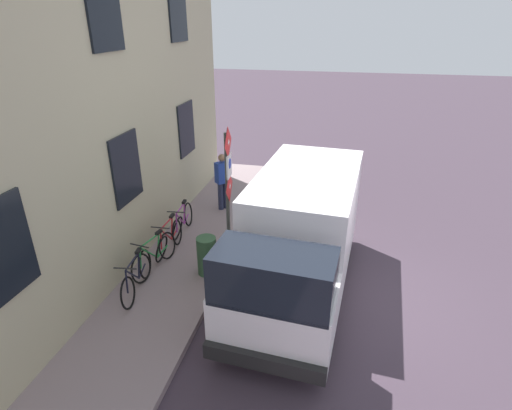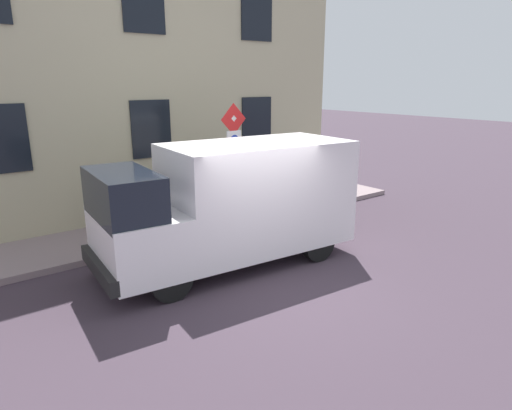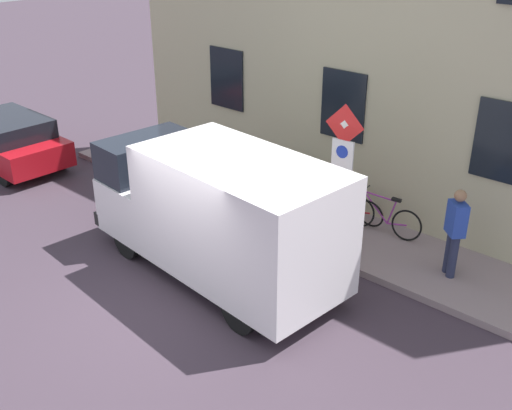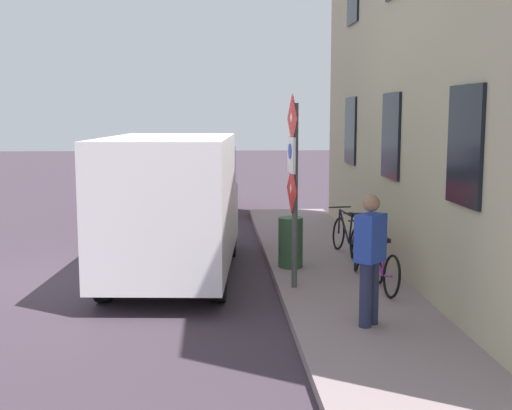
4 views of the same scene
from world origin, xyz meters
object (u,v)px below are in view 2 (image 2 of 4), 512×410
(bicycle_purple, at_px, (213,197))
(bicycle_black, at_px, (126,212))
(bicycle_green, at_px, (157,207))
(bicycle_red, at_px, (186,202))
(litter_bin, at_px, (183,214))
(sign_post_stacked, at_px, (234,151))
(pedestrian, at_px, (274,173))
(delivery_van, at_px, (233,202))

(bicycle_purple, distance_m, bicycle_black, 2.58)
(bicycle_green, bearing_deg, bicycle_red, -171.62)
(bicycle_purple, distance_m, litter_bin, 2.02)
(bicycle_purple, bearing_deg, sign_post_stacked, 76.62)
(bicycle_purple, relative_size, bicycle_red, 1.00)
(bicycle_red, relative_size, pedestrian, 1.00)
(sign_post_stacked, bearing_deg, litter_bin, 84.04)
(pedestrian, bearing_deg, sign_post_stacked, 154.54)
(bicycle_purple, height_order, bicycle_black, same)
(bicycle_green, height_order, pedestrian, pedestrian)
(bicycle_green, relative_size, pedestrian, 1.00)
(bicycle_black, height_order, pedestrian, pedestrian)
(pedestrian, bearing_deg, bicycle_purple, 114.88)
(bicycle_purple, distance_m, pedestrian, 1.97)
(bicycle_green, xyz_separation_m, litter_bin, (-1.22, -0.11, 0.08))
(delivery_van, distance_m, bicycle_purple, 3.72)
(bicycle_green, bearing_deg, delivery_van, 101.46)
(bicycle_black, bearing_deg, litter_bin, 120.46)
(bicycle_red, relative_size, bicycle_black, 1.00)
(bicycle_black, bearing_deg, delivery_van, 99.45)
(bicycle_red, bearing_deg, pedestrian, 165.77)
(bicycle_red, distance_m, litter_bin, 1.44)
(bicycle_black, relative_size, litter_bin, 1.90)
(sign_post_stacked, height_order, pedestrian, sign_post_stacked)
(bicycle_purple, bearing_deg, bicycle_black, -5.46)
(bicycle_green, relative_size, litter_bin, 1.90)
(bicycle_green, xyz_separation_m, bicycle_black, (-0.00, 0.86, 0.00))
(bicycle_red, distance_m, bicycle_black, 1.72)
(bicycle_purple, xyz_separation_m, litter_bin, (-1.22, 1.61, 0.08))
(sign_post_stacked, distance_m, pedestrian, 2.33)
(bicycle_green, bearing_deg, bicycle_black, 8.59)
(delivery_van, relative_size, bicycle_purple, 3.20)
(litter_bin, bearing_deg, pedestrian, -79.41)
(sign_post_stacked, distance_m, litter_bin, 2.01)
(delivery_van, xyz_separation_m, bicycle_purple, (3.28, -1.55, -0.82))
(bicycle_black, bearing_deg, bicycle_red, 172.02)
(delivery_van, relative_size, bicycle_black, 3.20)
(bicycle_purple, relative_size, pedestrian, 1.00)
(bicycle_green, bearing_deg, bicycle_purple, -171.60)
(bicycle_black, bearing_deg, pedestrian, 164.35)
(delivery_van, bearing_deg, bicycle_purple, -110.66)
(bicycle_purple, xyz_separation_m, bicycle_red, (0.00, 0.86, 0.00))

